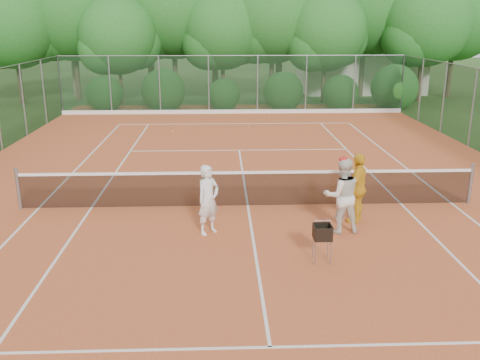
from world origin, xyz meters
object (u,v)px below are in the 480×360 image
ball_hopper (322,233)px  player_yellow (358,188)px  player_center_grp (342,195)px  player_white (208,200)px

ball_hopper → player_yellow: bearing=79.9°
player_yellow → ball_hopper: size_ratio=2.16×
player_center_grp → player_yellow: (0.54, 0.64, -0.03)m
player_center_grp → player_yellow: bearing=49.6°
player_white → player_yellow: size_ratio=0.95×
player_white → player_center_grp: size_ratio=0.90×
player_center_grp → ball_hopper: size_ratio=2.27×
player_center_grp → ball_hopper: (-0.73, -1.61, -0.26)m
player_yellow → ball_hopper: (-1.27, -2.24, -0.23)m
ball_hopper → player_white: bearing=164.3°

